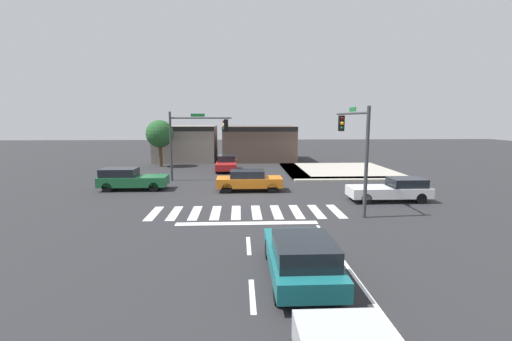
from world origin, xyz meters
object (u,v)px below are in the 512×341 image
object	(u,v)px
car_orange	(249,180)
car_white	(393,190)
car_green	(130,179)
roadside_tree	(160,134)
traffic_signal_southeast	(354,137)
traffic_signal_northwest	(195,134)
car_teal	(301,257)
car_red	(227,163)

from	to	relation	value
car_orange	car_white	bearing A→B (deg)	-21.63
car_green	roadside_tree	xyz separation A→B (m)	(-0.49, 12.06, 2.59)
traffic_signal_southeast	car_orange	bearing A→B (deg)	49.58
traffic_signal_southeast	car_green	xyz separation A→B (m)	(-13.96, 5.61, -3.17)
traffic_signal_northwest	traffic_signal_southeast	size ratio (longest dim) A/B	0.97
traffic_signal_southeast	car_white	distance (m)	4.61
car_teal	roadside_tree	distance (m)	28.54
car_red	traffic_signal_southeast	bearing A→B (deg)	27.58
car_teal	roadside_tree	xyz separation A→B (m)	(-10.04, 26.58, 2.61)
traffic_signal_southeast	car_white	world-z (taller)	traffic_signal_southeast
car_green	car_orange	xyz separation A→B (m)	(8.31, -0.80, -0.02)
car_orange	car_red	world-z (taller)	car_red
car_orange	car_red	bearing A→B (deg)	101.02
traffic_signal_southeast	roadside_tree	size ratio (longest dim) A/B	1.18
car_green	car_red	distance (m)	10.89
traffic_signal_southeast	car_red	world-z (taller)	traffic_signal_southeast
traffic_signal_northwest	traffic_signal_southeast	xyz separation A→B (m)	(9.78, -9.14, 0.18)
traffic_signal_northwest	car_teal	world-z (taller)	traffic_signal_northwest
car_red	car_white	bearing A→B (deg)	38.88
traffic_signal_northwest	car_orange	world-z (taller)	traffic_signal_northwest
traffic_signal_northwest	roadside_tree	bearing A→B (deg)	118.68
car_green	roadside_tree	world-z (taller)	roadside_tree
car_teal	car_white	bearing A→B (deg)	-35.56
car_teal	car_red	bearing A→B (deg)	7.62
car_orange	roadside_tree	world-z (taller)	roadside_tree
traffic_signal_northwest	car_teal	xyz separation A→B (m)	(5.37, -18.05, -3.01)
traffic_signal_northwest	car_white	size ratio (longest dim) A/B	1.15
car_white	car_orange	size ratio (longest dim) A/B	1.07
car_orange	car_green	bearing A→B (deg)	174.52
traffic_signal_southeast	car_white	bearing A→B (deg)	-64.72
traffic_signal_southeast	roadside_tree	world-z (taller)	traffic_signal_southeast
car_white	car_green	bearing A→B (deg)	-13.99
car_white	car_red	xyz separation A→B (m)	(-10.49, 13.00, 0.01)
traffic_signal_northwest	car_green	distance (m)	6.23
car_green	car_orange	world-z (taller)	car_green
car_orange	roadside_tree	bearing A→B (deg)	124.36
traffic_signal_southeast	car_teal	world-z (taller)	traffic_signal_southeast
car_red	car_teal	distance (m)	23.52
traffic_signal_northwest	car_red	xyz separation A→B (m)	(2.25, 5.27, -3.05)
car_orange	roadside_tree	distance (m)	15.79
car_green	car_orange	distance (m)	8.34
car_green	car_teal	xyz separation A→B (m)	(9.56, -14.52, -0.02)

